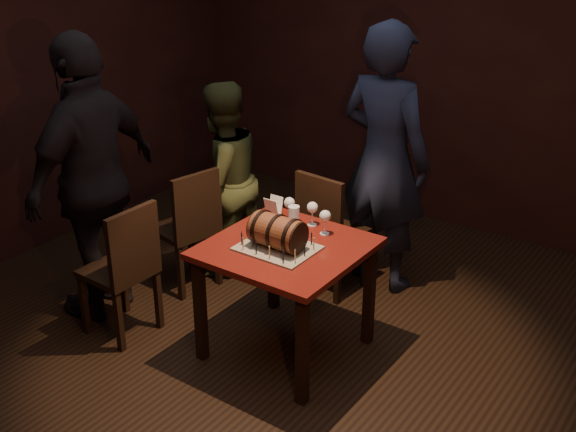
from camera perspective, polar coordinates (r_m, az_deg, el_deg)
The scene contains 16 objects.
room_shell at distance 4.10m, azimuth -1.30°, elevation 5.77°, with size 5.04×5.04×2.80m.
pub_table at distance 4.41m, azimuth -0.14°, elevation -3.61°, with size 0.90×0.90×0.75m.
cake_board at distance 4.31m, azimuth -0.83°, elevation -2.55°, with size 0.45×0.35×0.01m, color gray.
barrel_cake at distance 4.26m, azimuth -0.84°, elevation -1.27°, with size 0.37×0.22×0.22m.
birthday_candles at distance 4.29m, azimuth -0.83°, elevation -2.00°, with size 0.40×0.30×0.09m.
wine_glass_left at distance 4.64m, azimuth 0.11°, elevation 0.97°, with size 0.07×0.07×0.16m.
wine_glass_mid at distance 4.57m, azimuth 1.94°, elevation 0.60°, with size 0.07×0.07×0.16m.
wine_glass_right at distance 4.45m, azimuth 2.95°, elevation -0.07°, with size 0.07×0.07×0.16m.
pint_of_ale at distance 4.55m, azimuth 0.47°, elevation -0.14°, with size 0.07×0.07×0.15m.
menu_card at distance 4.72m, azimuth -1.16°, elevation 0.70°, with size 0.10×0.05×0.13m, color white, non-canonical shape.
chair_back at distance 5.14m, azimuth 3.11°, elevation -0.85°, with size 0.43×0.43×0.93m.
chair_left_rear at distance 5.23m, azimuth -7.74°, elevation -0.58°, with size 0.47×0.47×0.93m.
chair_left_front at distance 4.74m, azimuth -12.72°, elevation -3.76°, with size 0.41×0.41×0.93m.
person_back at distance 5.16m, azimuth 7.63°, elevation 4.49°, with size 0.71×0.47×1.95m, color #191E33.
person_left_rear at distance 5.39m, azimuth -5.30°, elevation 2.82°, with size 0.72×0.56×1.48m, color #383D1E.
person_left_front at distance 4.92m, azimuth -15.09°, elevation 2.82°, with size 1.14×0.47×1.94m, color black.
Camera 1 is at (2.32, -3.13, 2.70)m, focal length 45.00 mm.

